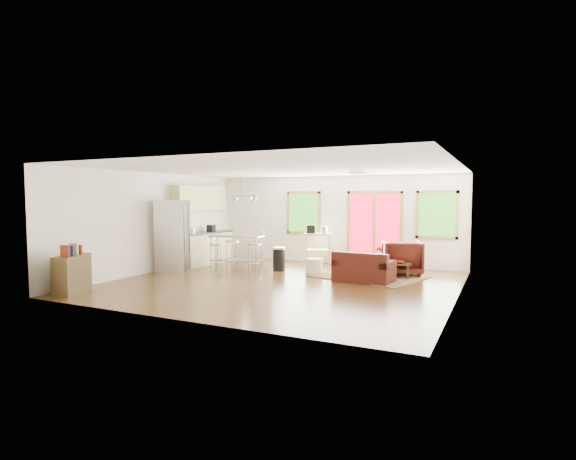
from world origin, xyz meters
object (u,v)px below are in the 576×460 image
at_px(rug, 368,276).
at_px(island, 236,246).
at_px(refrigerator, 173,236).
at_px(loveseat, 363,270).
at_px(kitchen_cart, 317,238).
at_px(armchair, 402,256).
at_px(ottoman, 355,262).
at_px(coffee_table, 391,264).

bearing_deg(rug, island, -175.98).
xyz_separation_m(refrigerator, island, (1.22, 1.17, -0.32)).
height_order(loveseat, kitchen_cart, kitchen_cart).
bearing_deg(kitchen_cart, rug, -34.51).
bearing_deg(refrigerator, rug, -6.58).
height_order(loveseat, refrigerator, refrigerator).
height_order(armchair, refrigerator, refrigerator).
relative_size(rug, loveseat, 1.77).
bearing_deg(island, rug, 4.02).
distance_m(loveseat, refrigerator, 5.05).
distance_m(loveseat, kitchen_cart, 2.87).
bearing_deg(rug, armchair, 42.68).
xyz_separation_m(ottoman, island, (-3.06, -1.11, 0.42)).
bearing_deg(refrigerator, coffee_table, -6.33).
xyz_separation_m(loveseat, refrigerator, (-4.96, -0.72, 0.67)).
xyz_separation_m(armchair, kitchen_cart, (-2.59, 0.68, 0.31)).
distance_m(armchair, ottoman, 1.33).
height_order(rug, kitchen_cart, kitchen_cart).
distance_m(coffee_table, armchair, 0.51).
distance_m(loveseat, coffee_table, 0.98).
bearing_deg(kitchen_cart, refrigerator, -137.42).
distance_m(ottoman, kitchen_cart, 1.50).
distance_m(loveseat, ottoman, 1.70).
bearing_deg(coffee_table, loveseat, -116.63).
xyz_separation_m(loveseat, armchair, (0.61, 1.33, 0.20)).
height_order(rug, coffee_table, coffee_table).
relative_size(coffee_table, ottoman, 1.64).
height_order(rug, island, island).
distance_m(rug, armchair, 1.04).
distance_m(rug, ottoman, 1.06).
relative_size(rug, ottoman, 3.84).
bearing_deg(ottoman, kitchen_cart, 160.90).
height_order(rug, loveseat, loveseat).
relative_size(rug, kitchen_cart, 2.09).
relative_size(island, kitchen_cart, 1.31).
height_order(coffee_table, kitchen_cart, kitchen_cart).
bearing_deg(rug, kitchen_cart, 145.49).
relative_size(loveseat, armchair, 1.43).
bearing_deg(refrigerator, loveseat, -14.56).
relative_size(ottoman, island, 0.42).
bearing_deg(island, refrigerator, -136.33).
relative_size(refrigerator, island, 1.24).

